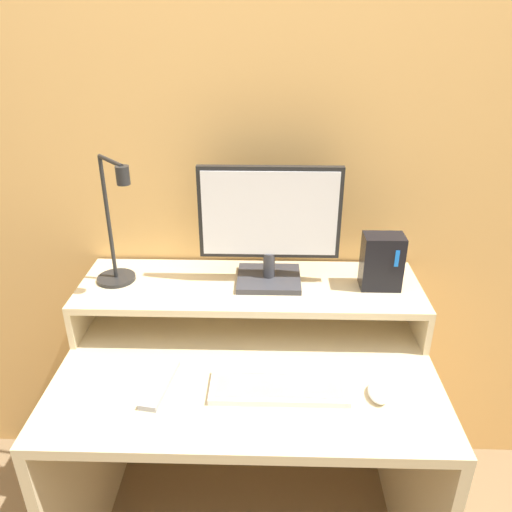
% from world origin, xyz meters
% --- Properties ---
extents(wall_back, '(6.00, 0.05, 2.50)m').
position_xyz_m(wall_back, '(0.00, 0.74, 1.25)').
color(wall_back, '#E5AD60').
rests_on(wall_back, ground_plane).
extents(desk, '(1.06, 0.71, 0.72)m').
position_xyz_m(desk, '(0.00, 0.35, 0.50)').
color(desk, beige).
rests_on(desk, ground_plane).
extents(monitor_shelf, '(1.06, 0.33, 0.14)m').
position_xyz_m(monitor_shelf, '(0.00, 0.54, 0.84)').
color(monitor_shelf, beige).
rests_on(monitor_shelf, desk).
extents(monitor, '(0.42, 0.18, 0.37)m').
position_xyz_m(monitor, '(0.06, 0.56, 1.06)').
color(monitor, '#38383D').
rests_on(monitor, monitor_shelf).
extents(desk_lamp, '(0.17, 0.18, 0.40)m').
position_xyz_m(desk_lamp, '(-0.40, 0.53, 1.01)').
color(desk_lamp, black).
rests_on(desk_lamp, monitor_shelf).
extents(router_dock, '(0.12, 0.08, 0.17)m').
position_xyz_m(router_dock, '(0.40, 0.54, 0.95)').
color(router_dock, black).
rests_on(router_dock, monitor_shelf).
extents(keyboard, '(0.36, 0.13, 0.02)m').
position_xyz_m(keyboard, '(0.09, 0.22, 0.73)').
color(keyboard, silver).
rests_on(keyboard, desk).
extents(mouse, '(0.05, 0.09, 0.03)m').
position_xyz_m(mouse, '(0.35, 0.20, 0.74)').
color(mouse, white).
rests_on(mouse, desk).
extents(remote_control, '(0.08, 0.20, 0.02)m').
position_xyz_m(remote_control, '(-0.23, 0.23, 0.73)').
color(remote_control, '#99999E').
rests_on(remote_control, desk).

